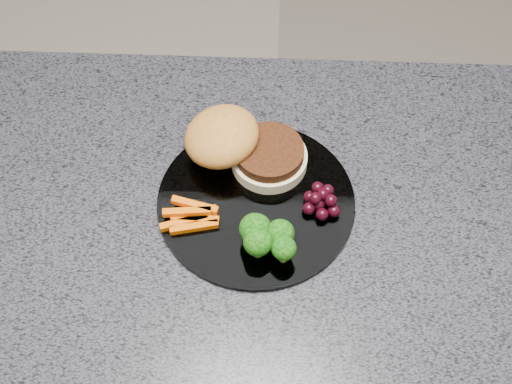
% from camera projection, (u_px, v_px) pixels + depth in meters
% --- Properties ---
extents(island_cabinet, '(1.20, 0.60, 0.86)m').
position_uv_depth(island_cabinet, '(270.00, 359.00, 1.31)').
color(island_cabinet, '#50361B').
rests_on(island_cabinet, ground).
extents(countertop, '(1.20, 0.60, 0.04)m').
position_uv_depth(countertop, '(276.00, 236.00, 0.93)').
color(countertop, '#43434C').
rests_on(countertop, island_cabinet).
extents(plate, '(0.26, 0.26, 0.01)m').
position_uv_depth(plate, '(256.00, 202.00, 0.94)').
color(plate, white).
rests_on(plate, countertop).
extents(burger, '(0.17, 0.12, 0.06)m').
position_uv_depth(burger, '(239.00, 146.00, 0.95)').
color(burger, '#F9E9B0').
rests_on(burger, plate).
extents(carrot_sticks, '(0.08, 0.05, 0.02)m').
position_uv_depth(carrot_sticks, '(191.00, 216.00, 0.91)').
color(carrot_sticks, '#EB6203').
rests_on(carrot_sticks, plate).
extents(broccoli, '(0.07, 0.06, 0.05)m').
position_uv_depth(broccoli, '(266.00, 237.00, 0.87)').
color(broccoli, '#5B8E33').
rests_on(broccoli, plate).
extents(grape_bunch, '(0.05, 0.05, 0.03)m').
position_uv_depth(grape_bunch, '(322.00, 200.00, 0.92)').
color(grape_bunch, black).
rests_on(grape_bunch, plate).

